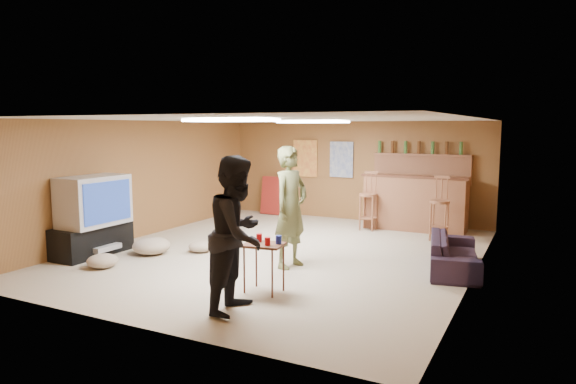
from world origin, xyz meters
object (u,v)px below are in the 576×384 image
at_px(person_olive, 291,207).
at_px(tv_body, 94,201).
at_px(bar_counter, 415,203).
at_px(person_black, 238,234).
at_px(sofa, 454,253).
at_px(tray_table, 264,268).

bearing_deg(person_olive, tv_body, 116.09).
distance_m(bar_counter, person_black, 5.59).
bearing_deg(person_black, bar_counter, -12.85).
height_order(bar_counter, person_olive, person_olive).
bearing_deg(bar_counter, sofa, -66.02).
xyz_separation_m(tv_body, tray_table, (3.37, -0.39, -0.59)).
relative_size(bar_counter, sofa, 1.17).
relative_size(bar_counter, person_olive, 1.11).
relative_size(tv_body, person_black, 0.62).
xyz_separation_m(bar_counter, person_olive, (-1.01, -3.62, 0.35)).
bearing_deg(person_olive, tray_table, -157.90).
xyz_separation_m(tv_body, bar_counter, (4.15, 4.45, -0.35)).
distance_m(tv_body, bar_counter, 6.09).
height_order(tv_body, person_black, person_black).
height_order(person_olive, tray_table, person_olive).
bearing_deg(person_olive, bar_counter, -4.29).
bearing_deg(tray_table, sofa, 47.30).
relative_size(tv_body, person_olive, 0.61).
bearing_deg(person_black, sofa, -39.55).
bearing_deg(sofa, bar_counter, 13.00).
xyz_separation_m(sofa, tray_table, (-1.98, -2.15, 0.06)).
xyz_separation_m(tv_body, sofa, (5.35, 1.75, -0.65)).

